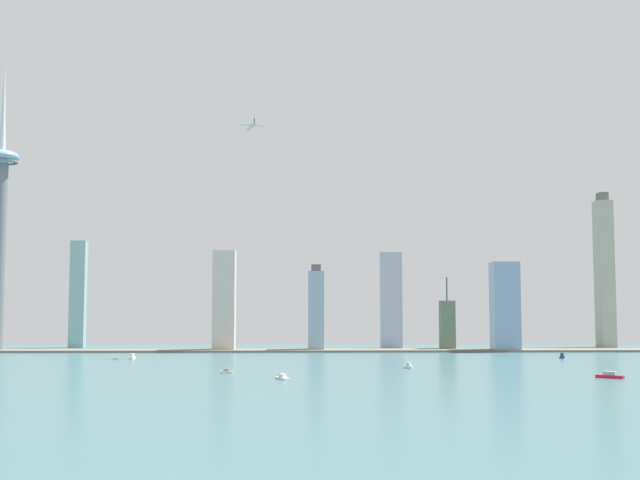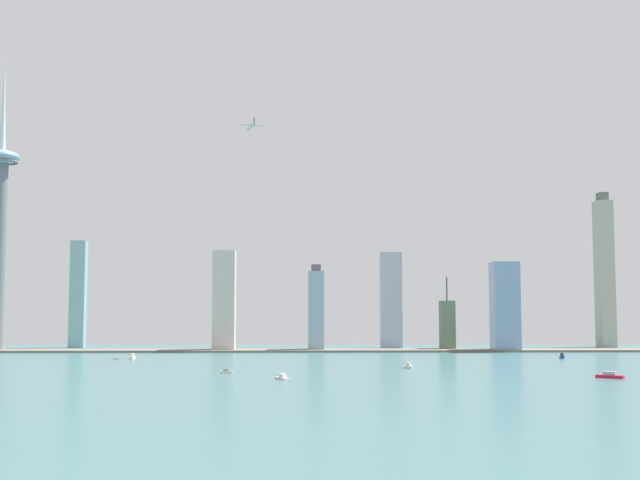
% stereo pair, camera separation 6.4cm
% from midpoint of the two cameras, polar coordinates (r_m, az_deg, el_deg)
% --- Properties ---
extents(ground_plane, '(6000.00, 6000.00, 0.00)m').
position_cam_midpoint_polar(ground_plane, '(454.12, -4.76, -10.83)').
color(ground_plane, '#3E676B').
extents(waterfront_pier, '(922.55, 40.02, 2.20)m').
position_cam_midpoint_polar(waterfront_pier, '(855.74, -3.04, -7.87)').
color(waterfront_pier, '#6B6659').
rests_on(waterfront_pier, ground).
extents(observation_tower, '(36.34, 36.34, 318.33)m').
position_cam_midpoint_polar(observation_tower, '(922.69, -21.86, 1.96)').
color(observation_tower, slate).
rests_on(observation_tower, ground).
extents(skyscraper_0, '(16.89, 24.30, 182.56)m').
position_cam_midpoint_polar(skyscraper_0, '(1001.80, 19.62, -2.16)').
color(skyscraper_0, '#AFA896').
rests_on(skyscraper_0, ground).
extents(skyscraper_1, '(15.53, 16.30, 79.56)m').
position_cam_midpoint_polar(skyscraper_1, '(884.51, 9.06, -6.03)').
color(skyscraper_1, slate).
rests_on(skyscraper_1, ground).
extents(skyscraper_3, '(27.70, 26.53, 95.07)m').
position_cam_midpoint_polar(skyscraper_3, '(877.75, 13.05, -4.65)').
color(skyscraper_3, '#819BC2').
rests_on(skyscraper_3, ground).
extents(skyscraper_4, '(16.89, 20.97, 92.72)m').
position_cam_midpoint_polar(skyscraper_4, '(861.07, -0.29, -5.00)').
color(skyscraper_4, '#8FA7BB').
rests_on(skyscraper_4, ground).
extents(skyscraper_5, '(17.66, 12.77, 124.37)m').
position_cam_midpoint_polar(skyscraper_5, '(975.81, -16.87, -3.70)').
color(skyscraper_5, '#82B0B2').
rests_on(skyscraper_5, ground).
extents(skyscraper_7, '(23.66, 19.73, 107.52)m').
position_cam_midpoint_polar(skyscraper_7, '(863.86, -6.85, -4.32)').
color(skyscraper_7, beige).
rests_on(skyscraper_7, ground).
extents(skyscraper_8, '(25.04, 13.65, 110.21)m').
position_cam_midpoint_polar(skyscraper_8, '(928.15, 5.07, -4.28)').
color(skyscraper_8, '#ADACC0').
rests_on(skyscraper_8, ground).
extents(boat_0, '(7.19, 9.52, 10.94)m').
position_cam_midpoint_polar(boat_0, '(629.55, 6.33, -8.93)').
color(boat_0, white).
rests_on(boat_0, ground).
extents(boat_1, '(17.80, 15.33, 4.47)m').
position_cam_midpoint_polar(boat_1, '(578.15, 19.97, -9.08)').
color(boat_1, red).
rests_on(boat_1, ground).
extents(boat_2, '(8.14, 12.76, 8.42)m').
position_cam_midpoint_polar(boat_2, '(781.36, 16.88, -7.94)').
color(boat_2, navy).
rests_on(boat_2, ground).
extents(boat_3, '(9.00, 2.73, 3.38)m').
position_cam_midpoint_polar(boat_3, '(587.20, -6.70, -9.30)').
color(boat_3, beige).
rests_on(boat_3, ground).
extents(boat_4, '(10.51, 14.50, 10.05)m').
position_cam_midpoint_polar(boat_4, '(534.64, -2.69, -9.77)').
color(boat_4, white).
rests_on(boat_4, ground).
extents(boat_5, '(3.47, 12.01, 4.93)m').
position_cam_midpoint_polar(boat_5, '(756.60, -13.24, -8.12)').
color(boat_5, beige).
rests_on(boat_5, ground).
extents(airplane, '(23.35, 26.10, 7.87)m').
position_cam_midpoint_polar(airplane, '(796.88, -4.94, 8.05)').
color(airplane, silver).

